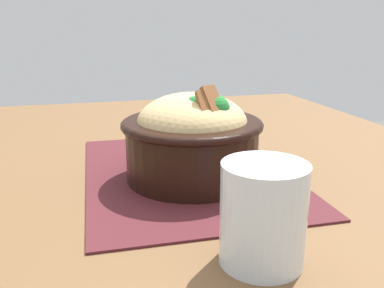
{
  "coord_description": "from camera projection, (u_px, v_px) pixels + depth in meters",
  "views": [
    {
      "loc": [
        -0.55,
        0.16,
        0.98
      ],
      "look_at": [
        -0.02,
        0.02,
        0.82
      ],
      "focal_mm": 38.36,
      "sensor_mm": 36.0,
      "label": 1
    }
  ],
  "objects": [
    {
      "name": "table",
      "position": [
        203.0,
        212.0,
        0.63
      ],
      "size": [
        1.27,
        0.93,
        0.77
      ],
      "color": "brown",
      "rests_on": "ground_plane"
    },
    {
      "name": "placemat",
      "position": [
        186.0,
        172.0,
        0.61
      ],
      "size": [
        0.4,
        0.3,
        0.0
      ],
      "primitive_type": "cube",
      "rotation": [
        0.0,
        0.0,
        -0.02
      ],
      "color": "#47191E",
      "rests_on": "table"
    },
    {
      "name": "bowl",
      "position": [
        192.0,
        137.0,
        0.57
      ],
      "size": [
        0.2,
        0.2,
        0.14
      ],
      "color": "black",
      "rests_on": "placemat"
    },
    {
      "name": "fork",
      "position": [
        166.0,
        157.0,
        0.67
      ],
      "size": [
        0.03,
        0.12,
        0.0
      ],
      "color": "#B7B7B7",
      "rests_on": "placemat"
    },
    {
      "name": "drinking_glass",
      "position": [
        263.0,
        220.0,
        0.37
      ],
      "size": [
        0.08,
        0.08,
        0.1
      ],
      "color": "silver",
      "rests_on": "table"
    }
  ]
}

